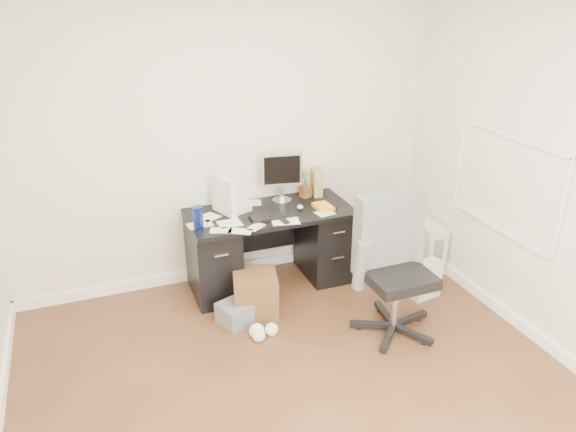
% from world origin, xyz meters
% --- Properties ---
extents(ground, '(4.00, 4.00, 0.00)m').
position_xyz_m(ground, '(0.00, 0.00, 0.00)').
color(ground, '#4D2C18').
rests_on(ground, ground).
extents(room_shell, '(4.02, 4.02, 2.71)m').
position_xyz_m(room_shell, '(0.03, 0.03, 1.66)').
color(room_shell, white).
rests_on(room_shell, ground).
extents(desk, '(1.50, 0.70, 0.75)m').
position_xyz_m(desk, '(0.30, 1.65, 0.40)').
color(desk, black).
rests_on(desk, ground).
extents(loose_papers, '(1.10, 0.60, 0.00)m').
position_xyz_m(loose_papers, '(0.10, 1.60, 0.75)').
color(loose_papers, white).
rests_on(loose_papers, desk).
extents(lcd_monitor, '(0.41, 0.28, 0.48)m').
position_xyz_m(lcd_monitor, '(0.48, 1.83, 0.99)').
color(lcd_monitor, '#B4B4B8').
rests_on(lcd_monitor, desk).
extents(keyboard, '(0.43, 0.15, 0.02)m').
position_xyz_m(keyboard, '(0.29, 1.51, 0.76)').
color(keyboard, black).
rests_on(keyboard, desk).
extents(computer_mouse, '(0.08, 0.08, 0.06)m').
position_xyz_m(computer_mouse, '(0.55, 1.56, 0.78)').
color(computer_mouse, '#B4B4B8').
rests_on(computer_mouse, desk).
extents(travel_mug, '(0.09, 0.09, 0.20)m').
position_xyz_m(travel_mug, '(-0.39, 1.52, 0.85)').
color(travel_mug, navy).
rests_on(travel_mug, desk).
extents(white_binder, '(0.24, 0.33, 0.34)m').
position_xyz_m(white_binder, '(-0.10, 1.75, 0.92)').
color(white_binder, silver).
rests_on(white_binder, desk).
extents(magazine_file, '(0.15, 0.24, 0.26)m').
position_xyz_m(magazine_file, '(0.86, 1.90, 0.88)').
color(magazine_file, '#9D7A4C').
rests_on(magazine_file, desk).
extents(pen_cup, '(0.14, 0.14, 0.27)m').
position_xyz_m(pen_cup, '(0.73, 1.86, 0.88)').
color(pen_cup, brown).
rests_on(pen_cup, desk).
extents(yellow_book, '(0.17, 0.21, 0.03)m').
position_xyz_m(yellow_book, '(0.78, 1.53, 0.77)').
color(yellow_book, yellow).
rests_on(yellow_book, desk).
extents(paper_remote, '(0.28, 0.24, 0.02)m').
position_xyz_m(paper_remote, '(0.35, 1.39, 0.76)').
color(paper_remote, white).
rests_on(paper_remote, desk).
extents(office_chair, '(0.66, 0.66, 1.16)m').
position_xyz_m(office_chair, '(0.99, 0.55, 0.58)').
color(office_chair, '#565956').
rests_on(office_chair, ground).
extents(pc_tower, '(0.22, 0.49, 0.49)m').
position_xyz_m(pc_tower, '(1.84, 1.42, 0.24)').
color(pc_tower, '#BBB8A9').
rests_on(pc_tower, ground).
extents(shopping_bag, '(0.29, 0.23, 0.36)m').
position_xyz_m(shopping_bag, '(1.53, 0.90, 0.18)').
color(shopping_bag, silver).
rests_on(shopping_bag, ground).
extents(wicker_basket, '(0.45, 0.45, 0.37)m').
position_xyz_m(wicker_basket, '(0.00, 1.22, 0.19)').
color(wicker_basket, '#503318').
rests_on(wicker_basket, ground).
extents(desk_printer, '(0.39, 0.35, 0.18)m').
position_xyz_m(desk_printer, '(-0.18, 1.13, 0.09)').
color(desk_printer, slate).
rests_on(desk_printer, ground).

